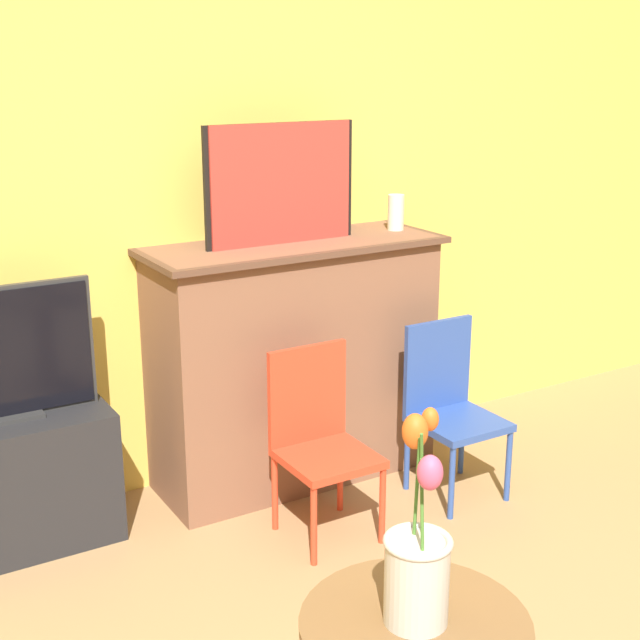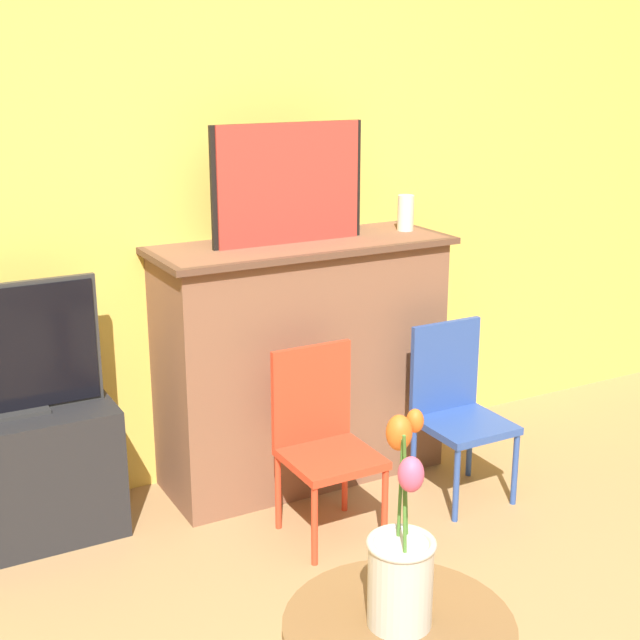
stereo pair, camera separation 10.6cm
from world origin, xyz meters
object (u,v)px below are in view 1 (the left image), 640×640
object	(u,v)px
chair_red	(319,434)
chair_blue	(449,401)
vase_tulips	(417,563)
painting	(281,184)

from	to	relation	value
chair_red	chair_blue	xyz separation A→B (m)	(0.63, 0.01, 0.00)
chair_blue	vase_tulips	bearing A→B (deg)	-131.68
painting	chair_blue	bearing A→B (deg)	-40.52
painting	vase_tulips	distance (m)	1.88
painting	chair_blue	distance (m)	1.11
chair_red	vase_tulips	distance (m)	1.33
chair_red	chair_blue	size ratio (longest dim) A/B	1.00
painting	chair_blue	xyz separation A→B (m)	(0.52, -0.45, -0.87)
painting	vase_tulips	size ratio (longest dim) A/B	1.33
chair_red	vase_tulips	xyz separation A→B (m)	(-0.47, -1.22, 0.26)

